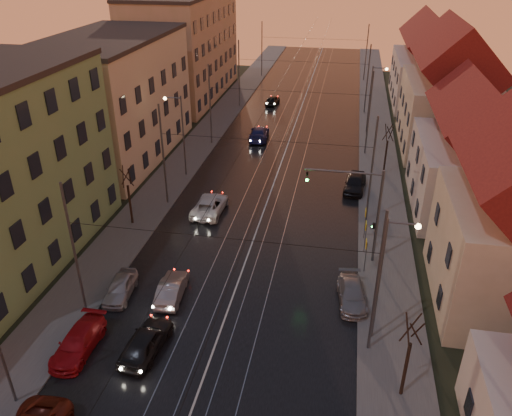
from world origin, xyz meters
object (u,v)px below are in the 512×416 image
Objects in this scene: traffic_light_mast at (364,205)px; parked_left_3 at (120,287)px; street_lamp_1 at (387,270)px; driving_car_0 at (146,341)px; street_lamp_2 at (180,128)px; driving_car_1 at (172,288)px; driving_car_2 at (210,205)px; parked_left_2 at (78,342)px; driving_car_3 at (259,133)px; parked_right_1 at (352,294)px; parked_right_2 at (355,183)px; driving_car_4 at (272,100)px; street_lamp_3 at (373,93)px.

traffic_light_mast reaches higher than parked_left_3.
parked_left_3 is at bearing -155.50° from traffic_light_mast.
street_lamp_1 is 1.84× the size of driving_car_0.
street_lamp_1 is at bearing -9.35° from parked_left_3.
parked_left_3 is at bearing -84.29° from street_lamp_2.
traffic_light_mast reaches higher than driving_car_1.
parked_left_2 is at bearing 81.87° from driving_car_2.
driving_car_3 is 35.78m from parked_left_2.
parked_left_2 is 16.67m from parked_right_1.
parked_right_2 is (11.29, 23.14, 0.02)m from driving_car_0.
traffic_light_mast is (17.10, -12.00, -0.29)m from street_lamp_2.
traffic_light_mast is 1.72× the size of parked_right_1.
driving_car_4 is (-0.50, 49.12, -0.10)m from driving_car_0.
parked_right_1 is at bearing -92.62° from street_lamp_3.
driving_car_2 is 1.12× the size of parked_right_2.
driving_car_3 is at bearing 77.55° from parked_left_3.
driving_car_0 is at bearing 85.52° from driving_car_3.
street_lamp_2 is 1.00× the size of street_lamp_3.
driving_car_0 is 34.90m from driving_car_3.
driving_car_2 is 15.66m from parked_right_1.
street_lamp_2 is at bearing 84.49° from driving_car_4.
driving_car_2 is 1.20× the size of parked_right_1.
street_lamp_3 is 38.79m from parked_left_3.
street_lamp_1 is 19.34m from driving_car_2.
parked_left_3 is (-15.20, -6.93, -3.96)m from traffic_light_mast.
driving_car_2 is (-0.80, 16.52, -0.05)m from driving_car_0.
street_lamp_2 is 2.13× the size of parked_left_3.
driving_car_0 is at bearing 95.90° from driving_car_4.
parked_left_3 is at bearing 176.26° from street_lamp_1.
street_lamp_2 is 24.39m from driving_car_0.
parked_right_2 is (15.03, 23.81, 0.13)m from parked_left_2.
driving_car_3 is (0.32, 29.96, 0.07)m from driving_car_1.
driving_car_0 is at bearing 10.21° from parked_left_2.
driving_car_1 is 29.96m from driving_car_3.
parked_right_2 is (14.81, 18.66, 0.12)m from parked_left_3.
traffic_light_mast is at bearing 18.90° from parked_left_3.
parked_left_2 is at bearing -116.20° from parked_right_2.
traffic_light_mast is 39.82m from driving_car_4.
parked_left_3 is 14.96m from parked_right_1.
street_lamp_3 is at bearing -164.67° from driving_car_3.
street_lamp_2 is 17.21m from parked_right_2.
traffic_light_mast reaches higher than driving_car_4.
parked_right_1 is (11.29, 6.56, -0.14)m from driving_car_0.
driving_car_2 is (4.62, -6.89, -4.19)m from street_lamp_2.
street_lamp_1 is 13.87m from driving_car_0.
street_lamp_2 reaches higher than driving_car_1.
driving_car_2 reaches higher than driving_car_4.
parked_right_1 is at bearing -144.87° from driving_car_0.
street_lamp_3 is 2.13× the size of parked_left_3.
driving_car_2 is at bearing 136.03° from street_lamp_1.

